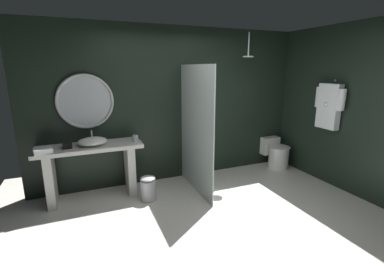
{
  "coord_description": "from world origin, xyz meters",
  "views": [
    {
      "loc": [
        -1.48,
        -2.46,
        1.93
      ],
      "look_at": [
        -0.17,
        0.72,
        1.1
      ],
      "focal_mm": 25.03,
      "sensor_mm": 36.0,
      "label": 1
    }
  ],
  "objects_px": {
    "tissue_box": "(67,146)",
    "round_wall_mirror": "(85,101)",
    "vessel_sink": "(93,141)",
    "tumbler_cup": "(135,138)",
    "rain_shower_head": "(248,54)",
    "folded_hand_towel": "(43,151)",
    "toilet": "(276,154)",
    "waste_bin": "(148,188)",
    "hanging_bathrobe": "(329,105)"
  },
  "relations": [
    {
      "from": "tissue_box",
      "to": "vessel_sink",
      "type": "bearing_deg",
      "value": 2.96
    },
    {
      "from": "tissue_box",
      "to": "toilet",
      "type": "bearing_deg",
      "value": 0.35
    },
    {
      "from": "vessel_sink",
      "to": "folded_hand_towel",
      "type": "xyz_separation_m",
      "value": [
        -0.63,
        -0.14,
        -0.03
      ]
    },
    {
      "from": "toilet",
      "to": "folded_hand_towel",
      "type": "bearing_deg",
      "value": -177.94
    },
    {
      "from": "vessel_sink",
      "to": "rain_shower_head",
      "type": "distance_m",
      "value": 2.86
    },
    {
      "from": "vessel_sink",
      "to": "tissue_box",
      "type": "relative_size",
      "value": 3.31
    },
    {
      "from": "round_wall_mirror",
      "to": "hanging_bathrobe",
      "type": "relative_size",
      "value": 1.03
    },
    {
      "from": "vessel_sink",
      "to": "round_wall_mirror",
      "type": "bearing_deg",
      "value": 99.25
    },
    {
      "from": "vessel_sink",
      "to": "tissue_box",
      "type": "distance_m",
      "value": 0.34
    },
    {
      "from": "hanging_bathrobe",
      "to": "round_wall_mirror",
      "type": "bearing_deg",
      "value": 162.67
    },
    {
      "from": "tissue_box",
      "to": "toilet",
      "type": "relative_size",
      "value": 0.22
    },
    {
      "from": "toilet",
      "to": "folded_hand_towel",
      "type": "distance_m",
      "value": 4.04
    },
    {
      "from": "folded_hand_towel",
      "to": "toilet",
      "type": "bearing_deg",
      "value": 2.06
    },
    {
      "from": "toilet",
      "to": "waste_bin",
      "type": "bearing_deg",
      "value": -171.93
    },
    {
      "from": "waste_bin",
      "to": "folded_hand_towel",
      "type": "bearing_deg",
      "value": 170.01
    },
    {
      "from": "tissue_box",
      "to": "rain_shower_head",
      "type": "relative_size",
      "value": 0.31
    },
    {
      "from": "round_wall_mirror",
      "to": "hanging_bathrobe",
      "type": "xyz_separation_m",
      "value": [
        3.65,
        -1.14,
        -0.09
      ]
    },
    {
      "from": "tissue_box",
      "to": "folded_hand_towel",
      "type": "relative_size",
      "value": 0.57
    },
    {
      "from": "hanging_bathrobe",
      "to": "waste_bin",
      "type": "xyz_separation_m",
      "value": [
        -2.9,
        0.5,
        -1.16
      ]
    },
    {
      "from": "tissue_box",
      "to": "folded_hand_towel",
      "type": "height_order",
      "value": "folded_hand_towel"
    },
    {
      "from": "rain_shower_head",
      "to": "waste_bin",
      "type": "xyz_separation_m",
      "value": [
        -1.86,
        -0.31,
        -1.97
      ]
    },
    {
      "from": "rain_shower_head",
      "to": "waste_bin",
      "type": "relative_size",
      "value": 1.07
    },
    {
      "from": "tissue_box",
      "to": "round_wall_mirror",
      "type": "relative_size",
      "value": 0.15
    },
    {
      "from": "folded_hand_towel",
      "to": "rain_shower_head",
      "type": "bearing_deg",
      "value": 1.39
    },
    {
      "from": "tissue_box",
      "to": "rain_shower_head",
      "type": "xyz_separation_m",
      "value": [
        2.9,
        -0.04,
        1.3
      ]
    },
    {
      "from": "tumbler_cup",
      "to": "waste_bin",
      "type": "distance_m",
      "value": 0.78
    },
    {
      "from": "vessel_sink",
      "to": "tumbler_cup",
      "type": "bearing_deg",
      "value": -2.64
    },
    {
      "from": "vessel_sink",
      "to": "folded_hand_towel",
      "type": "relative_size",
      "value": 1.89
    },
    {
      "from": "rain_shower_head",
      "to": "folded_hand_towel",
      "type": "distance_m",
      "value": 3.44
    },
    {
      "from": "tumbler_cup",
      "to": "rain_shower_head",
      "type": "height_order",
      "value": "rain_shower_head"
    },
    {
      "from": "round_wall_mirror",
      "to": "hanging_bathrobe",
      "type": "distance_m",
      "value": 3.82
    },
    {
      "from": "toilet",
      "to": "waste_bin",
      "type": "distance_m",
      "value": 2.69
    },
    {
      "from": "vessel_sink",
      "to": "tissue_box",
      "type": "bearing_deg",
      "value": -177.04
    },
    {
      "from": "tumbler_cup",
      "to": "tissue_box",
      "type": "relative_size",
      "value": 0.8
    },
    {
      "from": "tissue_box",
      "to": "rain_shower_head",
      "type": "height_order",
      "value": "rain_shower_head"
    },
    {
      "from": "waste_bin",
      "to": "rain_shower_head",
      "type": "bearing_deg",
      "value": 9.54
    },
    {
      "from": "vessel_sink",
      "to": "hanging_bathrobe",
      "type": "relative_size",
      "value": 0.52
    },
    {
      "from": "round_wall_mirror",
      "to": "folded_hand_towel",
      "type": "distance_m",
      "value": 0.91
    },
    {
      "from": "vessel_sink",
      "to": "round_wall_mirror",
      "type": "xyz_separation_m",
      "value": [
        -0.04,
        0.26,
        0.55
      ]
    },
    {
      "from": "hanging_bathrobe",
      "to": "tissue_box",
      "type": "bearing_deg",
      "value": 167.71
    },
    {
      "from": "tumbler_cup",
      "to": "toilet",
      "type": "xyz_separation_m",
      "value": [
        2.76,
        0.03,
        -0.61
      ]
    },
    {
      "from": "rain_shower_head",
      "to": "toilet",
      "type": "distance_m",
      "value": 2.06
    },
    {
      "from": "vessel_sink",
      "to": "toilet",
      "type": "xyz_separation_m",
      "value": [
        3.37,
        0.01,
        -0.62
      ]
    },
    {
      "from": "vessel_sink",
      "to": "waste_bin",
      "type": "xyz_separation_m",
      "value": [
        0.71,
        -0.37,
        -0.7
      ]
    },
    {
      "from": "tissue_box",
      "to": "round_wall_mirror",
      "type": "bearing_deg",
      "value": 43.74
    },
    {
      "from": "vessel_sink",
      "to": "folded_hand_towel",
      "type": "bearing_deg",
      "value": -167.55
    },
    {
      "from": "vessel_sink",
      "to": "rain_shower_head",
      "type": "relative_size",
      "value": 1.04
    },
    {
      "from": "hanging_bathrobe",
      "to": "tumbler_cup",
      "type": "bearing_deg",
      "value": 164.19
    },
    {
      "from": "tumbler_cup",
      "to": "tissue_box",
      "type": "height_order",
      "value": "tumbler_cup"
    },
    {
      "from": "hanging_bathrobe",
      "to": "waste_bin",
      "type": "distance_m",
      "value": 3.16
    }
  ]
}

